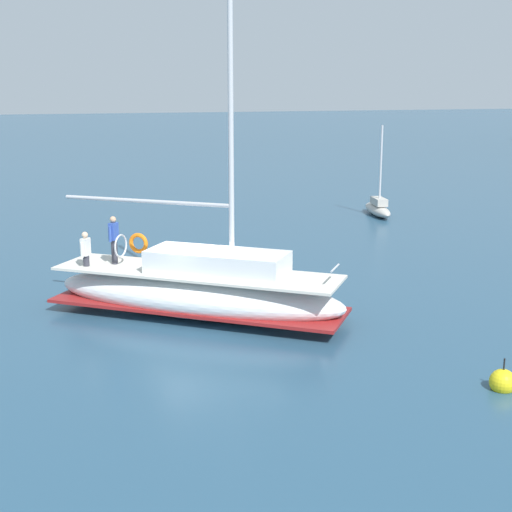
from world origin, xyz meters
name	(u,v)px	position (x,y,z in m)	size (l,w,h in m)	color
ground_plane	(197,314)	(0.00, 0.00, 0.00)	(400.00, 400.00, 0.00)	#284C66
main_sailboat	(199,289)	(0.29, -0.01, 0.91)	(8.04, 8.87, 13.77)	white
moored_sloop_far	(378,208)	(-14.05, 14.84, 0.44)	(4.01, 1.83, 5.08)	#B7B2A8
mooring_buoy	(503,382)	(8.33, 5.15, 0.19)	(0.64, 0.64, 0.92)	yellow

